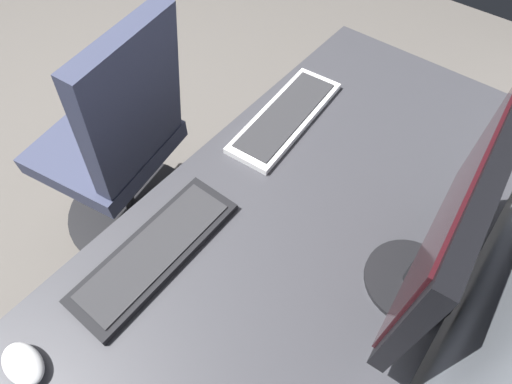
% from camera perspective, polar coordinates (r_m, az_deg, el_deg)
% --- Properties ---
extents(floor_plane, '(5.30, 5.30, 0.00)m').
position_cam_1_polar(floor_plane, '(2.50, -28.88, 7.22)').
color(floor_plane, '#59544F').
extents(desk, '(1.81, 0.73, 0.73)m').
position_cam_1_polar(desk, '(1.01, 2.26, -11.12)').
color(desk, '#38383D').
rests_on(desk, ground).
extents(monitor_primary, '(0.49, 0.20, 0.43)m').
position_cam_1_polar(monitor_primary, '(0.78, 25.53, -3.78)').
color(monitor_primary, black).
rests_on(monitor_primary, desk).
extents(keyboard_main, '(0.42, 0.14, 0.02)m').
position_cam_1_polar(keyboard_main, '(0.97, -13.78, -7.97)').
color(keyboard_main, black).
rests_on(keyboard_main, desk).
extents(keyboard_spare, '(0.43, 0.17, 0.02)m').
position_cam_1_polar(keyboard_spare, '(1.22, 4.17, 10.47)').
color(keyboard_spare, silver).
rests_on(keyboard_spare, desk).
extents(mouse_main, '(0.06, 0.10, 0.03)m').
position_cam_1_polar(mouse_main, '(0.96, -29.65, -20.06)').
color(mouse_main, silver).
rests_on(mouse_main, desk).
extents(office_chair, '(0.56, 0.59, 0.97)m').
position_cam_1_polar(office_chair, '(1.57, -18.11, 5.06)').
color(office_chair, '#383D56').
rests_on(office_chair, ground).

